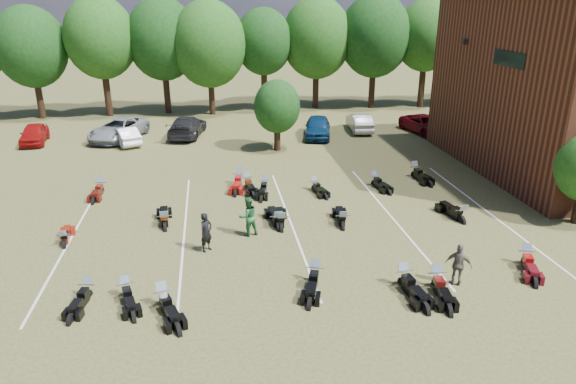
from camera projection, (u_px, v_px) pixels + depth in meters
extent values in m
plane|color=brown|center=(370.00, 247.00, 22.18)|extent=(160.00, 160.00, 0.00)
imported|color=maroon|center=(34.00, 134.00, 37.69)|extent=(2.11, 4.27, 1.40)
imported|color=silver|center=(126.00, 135.00, 37.48)|extent=(2.75, 4.13, 1.29)
imported|color=gray|center=(119.00, 129.00, 38.71)|extent=(4.54, 6.27, 1.58)
imported|color=black|center=(187.00, 126.00, 39.56)|extent=(3.19, 5.68, 1.56)
imported|color=navy|center=(318.00, 127.00, 39.34)|extent=(2.87, 4.99, 1.60)
imported|color=#A7A6A2|center=(360.00, 122.00, 41.15)|extent=(1.82, 4.37, 1.41)
imported|color=#5F050D|center=(425.00, 124.00, 40.61)|extent=(3.21, 5.26, 1.36)
imported|color=#393A3F|center=(470.00, 119.00, 42.64)|extent=(3.46, 4.83, 1.30)
imported|color=black|center=(206.00, 232.00, 21.53)|extent=(0.73, 0.74, 1.72)
imported|color=#246132|center=(248.00, 216.00, 22.95)|extent=(1.08, 0.97, 1.84)
imported|color=#625E54|center=(459.00, 265.00, 18.99)|extent=(1.02, 0.90, 1.65)
cube|color=black|center=(464.00, 42.00, 31.91)|extent=(0.30, 0.40, 0.30)
cube|color=black|center=(509.00, 59.00, 27.49)|extent=(0.06, 3.00, 0.80)
cylinder|color=black|center=(44.00, 95.00, 45.31)|extent=(0.58, 0.58, 4.08)
ellipsoid|color=#1E4C19|center=(36.00, 44.00, 43.78)|extent=(6.00, 6.00, 6.90)
cylinder|color=black|center=(103.00, 93.00, 46.01)|extent=(0.58, 0.58, 4.08)
ellipsoid|color=#1E4C19|center=(97.00, 44.00, 44.48)|extent=(6.00, 6.00, 6.90)
cylinder|color=black|center=(160.00, 92.00, 46.71)|extent=(0.57, 0.58, 4.08)
ellipsoid|color=#1E4C19|center=(156.00, 43.00, 45.18)|extent=(6.00, 6.00, 6.90)
cylinder|color=black|center=(215.00, 90.00, 47.41)|extent=(0.57, 0.58, 4.08)
ellipsoid|color=#1E4C19|center=(213.00, 42.00, 45.88)|extent=(6.00, 6.00, 6.90)
cylinder|color=black|center=(269.00, 89.00, 48.11)|extent=(0.58, 0.58, 4.08)
ellipsoid|color=#1E4C19|center=(268.00, 42.00, 46.59)|extent=(6.00, 6.00, 6.90)
cylinder|color=black|center=(321.00, 88.00, 48.81)|extent=(0.57, 0.58, 4.08)
ellipsoid|color=#1E4C19|center=(322.00, 41.00, 47.29)|extent=(6.00, 6.00, 6.90)
cylinder|color=black|center=(372.00, 86.00, 49.51)|extent=(0.57, 0.58, 4.08)
ellipsoid|color=#1E4C19|center=(374.00, 40.00, 47.99)|extent=(6.00, 6.00, 6.90)
cylinder|color=black|center=(421.00, 85.00, 50.22)|extent=(0.57, 0.58, 4.08)
ellipsoid|color=#1E4C19|center=(425.00, 40.00, 48.69)|extent=(6.00, 6.00, 6.90)
cylinder|color=black|center=(469.00, 84.00, 50.92)|extent=(0.58, 0.58, 4.08)
ellipsoid|color=#1E4C19|center=(474.00, 39.00, 49.39)|extent=(6.00, 6.00, 6.90)
cylinder|color=black|center=(515.00, 83.00, 51.62)|extent=(0.58, 0.58, 4.08)
ellipsoid|color=#1E4C19|center=(522.00, 38.00, 50.09)|extent=(6.00, 6.00, 6.90)
cylinder|color=black|center=(277.00, 137.00, 35.88)|extent=(0.24, 0.24, 1.90)
sphere|color=#1E4C19|center=(277.00, 106.00, 35.12)|extent=(3.20, 3.20, 3.20)
cube|color=silver|center=(72.00, 236.00, 23.13)|extent=(0.10, 14.00, 0.01)
cube|color=silver|center=(185.00, 229.00, 23.83)|extent=(0.10, 14.00, 0.01)
cube|color=silver|center=(291.00, 223.00, 24.53)|extent=(0.10, 14.00, 0.01)
cube|color=silver|center=(391.00, 216.00, 25.23)|extent=(0.10, 14.00, 0.01)
cube|color=silver|center=(486.00, 210.00, 25.93)|extent=(0.10, 14.00, 0.01)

